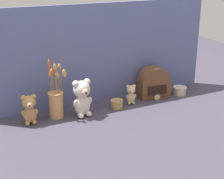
# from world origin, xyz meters

# --- Properties ---
(ground_plane) EXTENTS (4.00, 4.00, 0.00)m
(ground_plane) POSITION_xyz_m (0.00, 0.00, 0.00)
(ground_plane) COLOR #3D3847
(backdrop_wall) EXTENTS (1.55, 0.02, 0.64)m
(backdrop_wall) POSITION_xyz_m (0.00, 0.17, 0.32)
(backdrop_wall) COLOR slate
(backdrop_wall) RESTS_ON ground
(teddy_bear_large) EXTENTS (0.12, 0.12, 0.23)m
(teddy_bear_large) POSITION_xyz_m (-0.21, -0.01, 0.12)
(teddy_bear_large) COLOR beige
(teddy_bear_large) RESTS_ON ground
(teddy_bear_medium) EXTENTS (0.10, 0.09, 0.18)m
(teddy_bear_medium) POSITION_xyz_m (-0.52, 0.02, 0.09)
(teddy_bear_medium) COLOR tan
(teddy_bear_medium) RESTS_ON ground
(teddy_bear_small) EXTENTS (0.07, 0.07, 0.13)m
(teddy_bear_small) POSITION_xyz_m (0.14, 0.02, 0.07)
(teddy_bear_small) COLOR #DBBC84
(teddy_bear_small) RESTS_ON ground
(flower_vase) EXTENTS (0.12, 0.10, 0.36)m
(flower_vase) POSITION_xyz_m (-0.36, 0.03, 0.11)
(flower_vase) COLOR tan
(flower_vase) RESTS_ON ground
(vintage_radio) EXTENTS (0.22, 0.12, 0.22)m
(vintage_radio) POSITION_xyz_m (0.34, 0.06, 0.09)
(vintage_radio) COLOR brown
(vintage_radio) RESTS_ON ground
(decorative_tin_tall) EXTENTS (0.08, 0.08, 0.05)m
(decorative_tin_tall) POSITION_xyz_m (0.02, -0.00, 0.03)
(decorative_tin_tall) COLOR tan
(decorative_tin_tall) RESTS_ON ground
(decorative_tin_short) EXTENTS (0.09, 0.09, 0.06)m
(decorative_tin_short) POSITION_xyz_m (0.53, 0.02, 0.03)
(decorative_tin_short) COLOR beige
(decorative_tin_short) RESTS_ON ground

